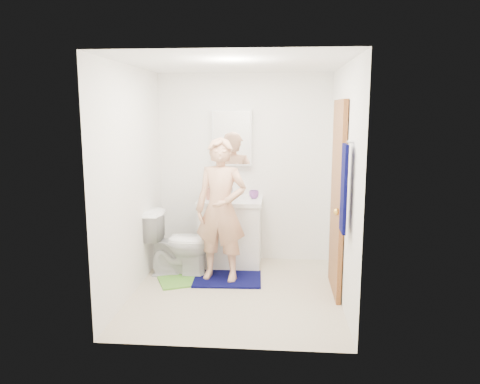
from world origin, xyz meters
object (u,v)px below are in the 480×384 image
object	(u,v)px
vanity_cabinet	(231,234)
toothbrush_cup	(254,194)
towel	(344,189)
medicine_cabinet	(232,137)
toilet	(179,243)
man	(221,210)
soap_dispenser	(211,191)

from	to	relation	value
vanity_cabinet	toothbrush_cup	xyz separation A→B (m)	(0.29, 0.08, 0.50)
towel	medicine_cabinet	bearing A→B (deg)	124.61
vanity_cabinet	toothbrush_cup	bearing A→B (deg)	14.61
toilet	toothbrush_cup	xyz separation A→B (m)	(0.86, 0.48, 0.51)
towel	toothbrush_cup	bearing A→B (deg)	119.72
toothbrush_cup	man	distance (m)	0.72
toothbrush_cup	soap_dispenser	bearing A→B (deg)	-167.92
toothbrush_cup	towel	bearing A→B (deg)	-60.28
vanity_cabinet	soap_dispenser	world-z (taller)	soap_dispenser
vanity_cabinet	towel	bearing A→B (deg)	-51.53
toothbrush_cup	vanity_cabinet	bearing A→B (deg)	-165.39
soap_dispenser	toothbrush_cup	distance (m)	0.55
toilet	man	bearing A→B (deg)	-105.75
towel	soap_dispenser	world-z (taller)	towel
towel	toilet	xyz separation A→B (m)	(-1.75, 1.08, -0.86)
toilet	toothbrush_cup	bearing A→B (deg)	-60.22
towel	toilet	bearing A→B (deg)	148.31
toilet	toothbrush_cup	distance (m)	1.11
medicine_cabinet	vanity_cabinet	bearing A→B (deg)	-90.00
towel	toilet	distance (m)	2.23
vanity_cabinet	toothbrush_cup	world-z (taller)	toothbrush_cup
toothbrush_cup	man	size ratio (longest dim) A/B	0.08
towel	man	bearing A→B (deg)	143.00
medicine_cabinet	towel	bearing A→B (deg)	-55.39
toilet	medicine_cabinet	bearing A→B (deg)	-41.63
medicine_cabinet	toilet	bearing A→B (deg)	-132.46
vanity_cabinet	medicine_cabinet	xyz separation A→B (m)	(0.00, 0.22, 1.20)
medicine_cabinet	toothbrush_cup	xyz separation A→B (m)	(0.29, -0.15, -0.70)
toilet	vanity_cabinet	bearing A→B (deg)	-54.15
medicine_cabinet	soap_dispenser	xyz separation A→B (m)	(-0.24, -0.26, -0.65)
vanity_cabinet	towel	size ratio (longest dim) A/B	1.00
man	vanity_cabinet	bearing A→B (deg)	94.94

